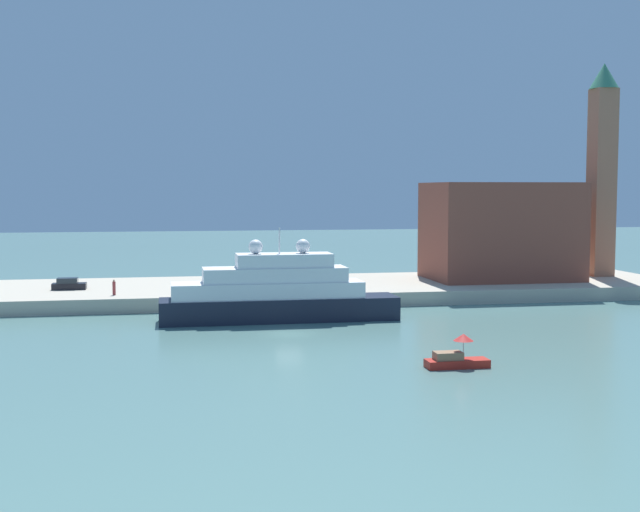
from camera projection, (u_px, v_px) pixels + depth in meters
ground at (289, 334)px, 78.45m from camera, size 400.00×400.00×0.00m
quay_dock at (258, 291)px, 105.18m from camera, size 110.00×22.68×1.68m
large_yacht at (276, 294)px, 86.42m from camera, size 24.91×4.95×9.78m
small_motorboat at (456, 358)px, 63.75m from camera, size 4.90×1.63×2.62m
harbor_building at (501, 231)px, 111.04m from camera, size 19.30×12.70×12.99m
bell_tower at (602, 163)px, 114.50m from camera, size 3.98×3.98×29.40m
parked_car at (69, 284)px, 99.70m from camera, size 3.99×1.78×1.41m
person_figure at (114, 288)px, 94.32m from camera, size 0.36×0.36×1.79m
mooring_bollard at (280, 291)px, 95.03m from camera, size 0.49×0.49×0.71m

